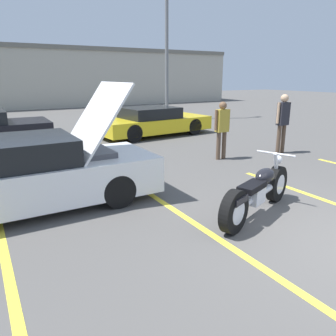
{
  "coord_description": "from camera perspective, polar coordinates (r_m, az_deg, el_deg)",
  "views": [
    {
      "loc": [
        -4.38,
        -2.1,
        2.3
      ],
      "look_at": [
        -1.7,
        2.49,
        0.8
      ],
      "focal_mm": 35.0,
      "sensor_mm": 36.0,
      "label": 1
    }
  ],
  "objects": [
    {
      "name": "spectator_by_show_car",
      "position": [
        9.34,
        9.39,
        7.29
      ],
      "size": [
        0.52,
        0.21,
        1.62
      ],
      "color": "brown",
      "rests_on": "ground"
    },
    {
      "name": "parking_stripe_middle",
      "position": [
        4.9,
        9.33,
        -12.44
      ],
      "size": [
        0.12,
        4.73,
        0.01
      ],
      "primitive_type": "cube",
      "color": "yellow",
      "rests_on": "ground"
    },
    {
      "name": "parked_car_right_row",
      "position": [
        13.16,
        -2.68,
        8.05
      ],
      "size": [
        4.65,
        2.27,
        1.12
      ],
      "rotation": [
        0.0,
        0.0,
        0.09
      ],
      "color": "yellow",
      "rests_on": "ground"
    },
    {
      "name": "motorcycle",
      "position": [
        5.74,
        15.34,
        -4.11
      ],
      "size": [
        2.28,
        1.07,
        0.98
      ],
      "rotation": [
        0.0,
        0.0,
        0.37
      ],
      "color": "black",
      "rests_on": "ground"
    },
    {
      "name": "light_pole",
      "position": [
        18.2,
        -0.01,
        23.37
      ],
      "size": [
        1.21,
        0.28,
        8.64
      ],
      "color": "slate",
      "rests_on": "ground"
    },
    {
      "name": "parking_stripe_foreground",
      "position": [
        4.01,
        -25.19,
        -20.92
      ],
      "size": [
        0.12,
        4.73,
        0.01
      ],
      "primitive_type": "cube",
      "color": "yellow",
      "rests_on": "ground"
    },
    {
      "name": "show_car_hood_open",
      "position": [
        6.27,
        -23.73,
        -1.12
      ],
      "size": [
        4.68,
        1.76,
        2.19
      ],
      "rotation": [
        0.0,
        0.0,
        -0.0
      ],
      "color": "white",
      "rests_on": "ground"
    },
    {
      "name": "far_building",
      "position": [
        27.15,
        -21.76,
        14.77
      ],
      "size": [
        32.0,
        4.2,
        4.4
      ],
      "color": "#B2AD9E",
      "rests_on": "ground"
    },
    {
      "name": "spectator_near_motorcycle",
      "position": [
        10.55,
        19.36,
        8.16
      ],
      "size": [
        0.52,
        0.23,
        1.78
      ],
      "color": "brown",
      "rests_on": "ground"
    }
  ]
}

